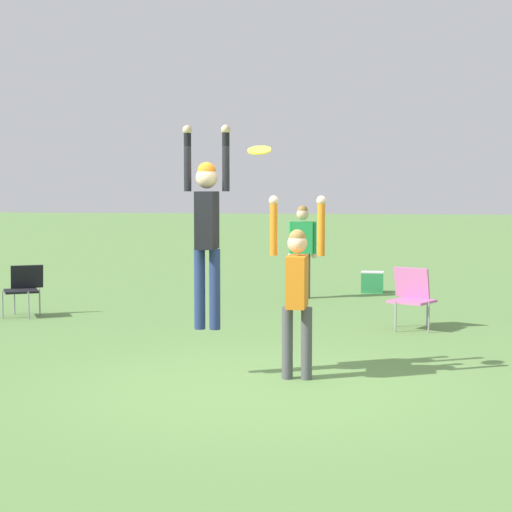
{
  "coord_description": "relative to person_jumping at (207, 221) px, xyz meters",
  "views": [
    {
      "loc": [
        1.3,
        -8.74,
        2.05
      ],
      "look_at": [
        -0.12,
        0.59,
        1.3
      ],
      "focal_mm": 60.0,
      "sensor_mm": 36.0,
      "label": 1
    }
  ],
  "objects": [
    {
      "name": "ground_plane",
      "position": [
        0.61,
        -0.29,
        -1.7
      ],
      "size": [
        120.0,
        120.0,
        0.0
      ],
      "primitive_type": "plane",
      "color": "#608C47"
    },
    {
      "name": "person_jumping",
      "position": [
        0.0,
        0.0,
        0.0
      ],
      "size": [
        0.52,
        0.37,
        2.21
      ],
      "rotation": [
        0.0,
        0.0,
        1.57
      ],
      "color": "navy",
      "rests_on": "ground_plane"
    },
    {
      "name": "person_defending",
      "position": [
        0.98,
        -0.0,
        -0.66
      ],
      "size": [
        0.61,
        0.46,
        1.97
      ],
      "rotation": [
        0.0,
        0.0,
        -1.58
      ],
      "color": "#4C4C51",
      "rests_on": "ground_plane"
    },
    {
      "name": "frisbee",
      "position": [
        0.59,
        -0.13,
        0.75
      ],
      "size": [
        0.25,
        0.24,
        0.11
      ],
      "color": "yellow"
    },
    {
      "name": "camping_chair_0",
      "position": [
        -3.84,
        3.88,
        -1.21
      ],
      "size": [
        0.69,
        0.75,
        0.81
      ],
      "rotation": [
        0.0,
        0.0,
        3.65
      ],
      "color": "gray",
      "rests_on": "ground_plane"
    },
    {
      "name": "camping_chair_1",
      "position": [
        2.3,
        3.55,
        -1.18
      ],
      "size": [
        0.74,
        0.81,
        0.88
      ],
      "rotation": [
        0.0,
        0.0,
        2.64
      ],
      "color": "gray",
      "rests_on": "ground_plane"
    },
    {
      "name": "person_spectator_near",
      "position": [
        0.38,
        6.75,
        -0.65
      ],
      "size": [
        0.54,
        0.23,
        1.74
      ],
      "rotation": [
        0.0,
        0.0,
        0.02
      ],
      "color": "#4C4C51",
      "rests_on": "ground_plane"
    },
    {
      "name": "cooler_box",
      "position": [
        1.65,
        7.82,
        -1.49
      ],
      "size": [
        0.44,
        0.31,
        0.42
      ],
      "color": "#2D8C4C",
      "rests_on": "ground_plane"
    }
  ]
}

